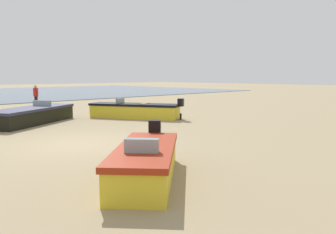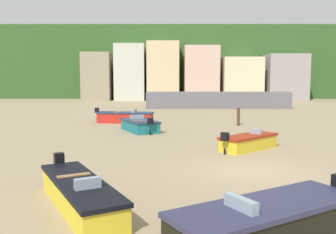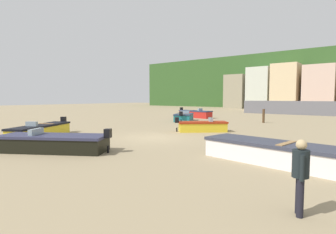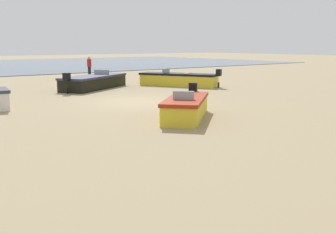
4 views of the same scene
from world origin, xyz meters
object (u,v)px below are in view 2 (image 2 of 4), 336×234
boat_yellow_2 (79,194)px  boat_black_4 (268,219)px  boat_yellow_3 (248,142)px  boat_teal_0 (139,125)px  boat_red_1 (124,117)px  mooring_post_near_water (238,117)px

boat_yellow_2 → boat_black_4: size_ratio=0.97×
boat_yellow_3 → boat_black_4: size_ratio=0.68×
boat_teal_0 → boat_red_1: 4.99m
boat_yellow_3 → mooring_post_near_water: bearing=130.8°
boat_black_4 → mooring_post_near_water: mooring_post_near_water is taller
boat_red_1 → boat_yellow_2: size_ratio=0.98×
boat_black_4 → mooring_post_near_water: size_ratio=3.74×
boat_yellow_2 → mooring_post_near_water: bearing=-141.9°
boat_red_1 → boat_yellow_3: size_ratio=1.41×
boat_yellow_2 → mooring_post_near_water: size_ratio=3.63×
boat_yellow_3 → mooring_post_near_water: mooring_post_near_water is taller
mooring_post_near_water → boat_black_4: bearing=-98.7°
boat_teal_0 → mooring_post_near_water: mooring_post_near_water is taller
mooring_post_near_water → boat_yellow_2: bearing=-113.5°
boat_red_1 → boat_yellow_3: (7.57, -11.17, -0.07)m
boat_red_1 → boat_yellow_3: boat_red_1 is taller
boat_yellow_2 → boat_yellow_3: (6.59, 8.53, -0.02)m
boat_yellow_3 → boat_black_4: 10.52m
boat_black_4 → boat_red_1: bearing=-15.6°
boat_red_1 → mooring_post_near_water: bearing=89.3°
boat_red_1 → boat_yellow_2: (0.98, -19.70, -0.05)m
boat_teal_0 → boat_yellow_3: 8.80m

